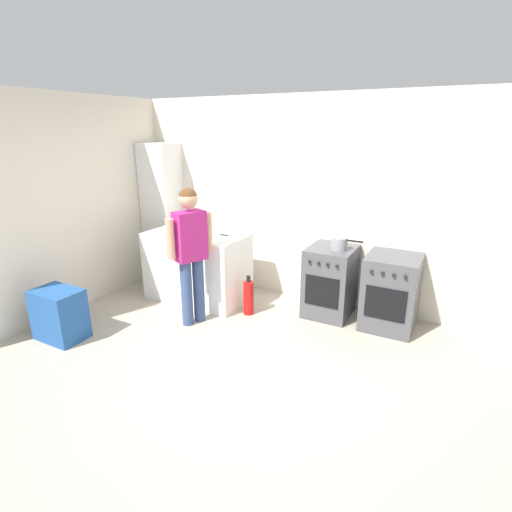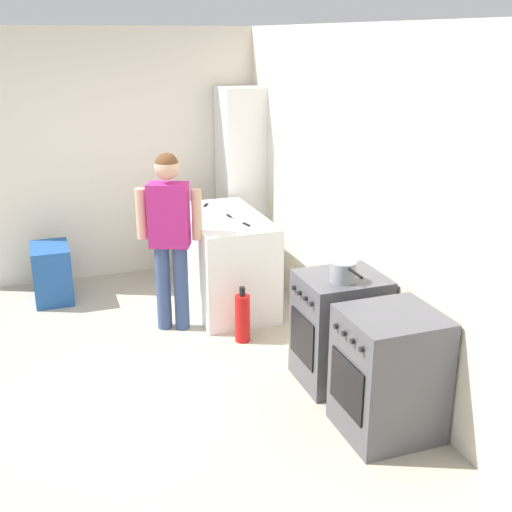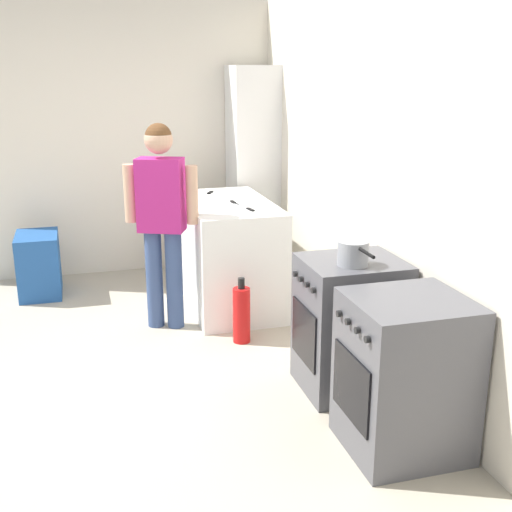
{
  "view_description": "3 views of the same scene",
  "coord_description": "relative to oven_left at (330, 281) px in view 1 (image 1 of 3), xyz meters",
  "views": [
    {
      "loc": [
        1.69,
        -2.82,
        2.19
      ],
      "look_at": [
        -0.19,
        0.67,
        0.92
      ],
      "focal_mm": 28.0,
      "sensor_mm": 36.0,
      "label": 1
    },
    {
      "loc": [
        4.25,
        -0.47,
        2.52
      ],
      "look_at": [
        0.16,
        0.98,
        1.01
      ],
      "focal_mm": 45.0,
      "sensor_mm": 36.0,
      "label": 2
    },
    {
      "loc": [
        3.78,
        0.0,
        1.98
      ],
      "look_at": [
        0.25,
        1.0,
        0.9
      ],
      "focal_mm": 45.0,
      "sensor_mm": 36.0,
      "label": 3
    }
  ],
  "objects": [
    {
      "name": "back_wall",
      "position": [
        -0.35,
        0.37,
        0.87
      ],
      "size": [
        6.0,
        0.1,
        2.6
      ],
      "primitive_type": "cube",
      "color": "silver",
      "rests_on": "ground"
    },
    {
      "name": "knife_chef",
      "position": [
        -1.56,
        -0.34,
        0.48
      ],
      "size": [
        0.31,
        0.04,
        0.01
      ],
      "color": "silver",
      "rests_on": "counter_unit"
    },
    {
      "name": "larder_cabinet",
      "position": [
        -2.65,
        0.1,
        0.57
      ],
      "size": [
        0.48,
        0.44,
        2.0
      ],
      "primitive_type": "cube",
      "color": "white",
      "rests_on": "ground"
    },
    {
      "name": "oven_left",
      "position": [
        0.0,
        0.0,
        0.0
      ],
      "size": [
        0.53,
        0.62,
        0.85
      ],
      "color": "#4C4C51",
      "rests_on": "ground"
    },
    {
      "name": "knife_paring",
      "position": [
        -2.14,
        -0.43,
        0.48
      ],
      "size": [
        0.2,
        0.12,
        0.01
      ],
      "color": "silver",
      "rests_on": "counter_unit"
    },
    {
      "name": "pot",
      "position": [
        0.1,
        -0.04,
        0.5
      ],
      "size": [
        0.37,
        0.19,
        0.15
      ],
      "color": "gray",
      "rests_on": "oven_left"
    },
    {
      "name": "counter_unit",
      "position": [
        -1.7,
        -0.38,
        0.02
      ],
      "size": [
        1.3,
        0.7,
        0.9
      ],
      "primitive_type": "cube",
      "color": "white",
      "rests_on": "ground"
    },
    {
      "name": "knife_bread",
      "position": [
        -1.43,
        -0.3,
        0.48
      ],
      "size": [
        0.35,
        0.09,
        0.01
      ],
      "color": "silver",
      "rests_on": "counter_unit"
    },
    {
      "name": "person",
      "position": [
        -1.33,
        -0.98,
        0.52
      ],
      "size": [
        0.32,
        0.53,
        1.59
      ],
      "color": "#384C7A",
      "rests_on": "ground"
    },
    {
      "name": "ground_plane",
      "position": [
        -0.35,
        -1.58,
        -0.43
      ],
      "size": [
        8.0,
        8.0,
        0.0
      ],
      "primitive_type": "plane",
      "color": "#ADA38E"
    },
    {
      "name": "side_wall_left",
      "position": [
        -2.95,
        -1.18,
        0.87
      ],
      "size": [
        0.1,
        3.1,
        2.6
      ],
      "primitive_type": "cube",
      "color": "silver",
      "rests_on": "ground"
    },
    {
      "name": "oven_right",
      "position": [
        0.71,
        0.0,
        0.0
      ],
      "size": [
        0.57,
        0.62,
        0.85
      ],
      "color": "#4C4C51",
      "rests_on": "ground"
    },
    {
      "name": "recycling_crate_lower",
      "position": [
        -2.38,
        -1.97,
        -0.29
      ],
      "size": [
        0.52,
        0.36,
        0.28
      ],
      "primitive_type": "cube",
      "color": "#235193",
      "rests_on": "ground"
    },
    {
      "name": "recycling_crate_upper",
      "position": [
        -2.38,
        -1.97,
        -0.01
      ],
      "size": [
        0.52,
        0.36,
        0.28
      ],
      "primitive_type": "cube",
      "color": "#235193",
      "rests_on": "recycling_crate_lower"
    },
    {
      "name": "fire_extinguisher",
      "position": [
        -0.87,
        -0.48,
        -0.21
      ],
      "size": [
        0.13,
        0.13,
        0.5
      ],
      "color": "red",
      "rests_on": "ground"
    }
  ]
}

